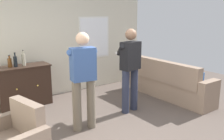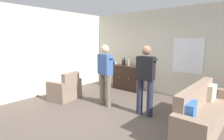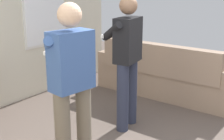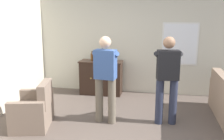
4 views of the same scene
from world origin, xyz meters
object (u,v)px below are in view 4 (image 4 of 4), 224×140
bottle_liquor_amber (92,57)px  person_standing_left (106,76)px  person_standing_right (167,76)px  bottle_spirits_clear (96,56)px  armchair (34,111)px  sideboard_cabinet (101,77)px  bottle_wine_green (102,56)px

bottle_liquor_amber → person_standing_left: size_ratio=0.15×
bottle_liquor_amber → person_standing_right: bearing=-40.1°
bottle_spirits_clear → person_standing_left: (0.63, -1.70, -0.07)m
armchair → person_standing_right: bearing=13.3°
bottle_liquor_amber → person_standing_right: person_standing_right is taller
bottle_liquor_amber → bottle_spirits_clear: (0.10, -0.04, 0.02)m
sideboard_cabinet → person_standing_right: 2.32m
bottle_wine_green → sideboard_cabinet: bearing=175.5°
armchair → person_standing_right: (2.44, 0.57, 0.65)m
sideboard_cabinet → person_standing_right: size_ratio=0.66×
sideboard_cabinet → bottle_wine_green: bottle_wine_green is taller
sideboard_cabinet → bottle_liquor_amber: (-0.24, 0.02, 0.54)m
armchair → sideboard_cabinet: bearing=69.5°
sideboard_cabinet → bottle_spirits_clear: size_ratio=3.72×
person_standing_left → bottle_liquor_amber: bearing=112.9°
person_standing_left → person_standing_right: size_ratio=1.00×
armchair → bottle_spirits_clear: (0.66, 2.12, 0.71)m
bottle_wine_green → bottle_spirits_clear: bottle_wine_green is taller
bottle_liquor_amber → person_standing_left: (0.73, -1.73, -0.05)m
sideboard_cabinet → bottle_liquor_amber: 0.59m
armchair → bottle_spirits_clear: 2.33m
sideboard_cabinet → person_standing_left: (0.49, -1.71, 0.49)m
bottle_wine_green → armchair: bearing=-111.4°
sideboard_cabinet → bottle_wine_green: (0.04, -0.00, 0.57)m
armchair → sideboard_cabinet: (0.80, 2.13, 0.16)m
sideboard_cabinet → bottle_spirits_clear: (-0.14, -0.02, 0.56)m
armchair → bottle_liquor_amber: (0.56, 2.16, 0.70)m
person_standing_right → bottle_liquor_amber: bearing=139.9°
armchair → bottle_wine_green: (0.84, 2.13, 0.73)m
bottle_wine_green → person_standing_right: person_standing_right is taller
sideboard_cabinet → bottle_liquor_amber: size_ratio=4.40×
bottle_wine_green → bottle_liquor_amber: (-0.28, 0.02, -0.03)m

